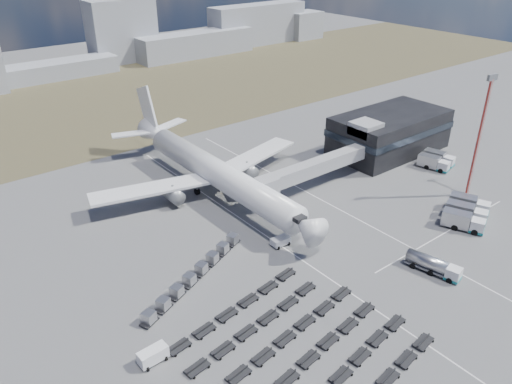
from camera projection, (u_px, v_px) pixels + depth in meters
ground at (319, 262)px, 85.49m from camera, size 420.00×420.00×0.00m
grass_strip at (81, 105)px, 162.06m from camera, size 420.00×90.00×0.01m
lane_markings at (345, 235)px, 92.91m from camera, size 47.12×110.00×0.01m
terminal at (389, 132)px, 125.83m from camera, size 30.40×16.40×11.00m
jet_bridge at (306, 171)px, 106.04m from camera, size 30.30×3.80×7.05m
airliner at (213, 170)px, 105.56m from camera, size 51.59×64.53×17.62m
skyline at (45, 57)px, 187.95m from camera, size 296.03×26.11×25.47m
fuel_tanker at (433, 265)px, 82.18m from camera, size 4.17×9.29×2.91m
pushback_tug at (280, 242)px, 89.66m from camera, size 3.51×2.04×1.54m
utility_van at (153, 356)px, 65.17m from camera, size 4.03×1.97×2.14m
catering_truck at (243, 188)px, 106.68m from camera, size 4.86×7.00×2.97m
service_trucks_near at (466, 212)px, 97.05m from camera, size 12.37×11.04×3.10m
service_trucks_far at (436, 160)px, 119.27m from camera, size 7.62×8.49×2.92m
uld_row at (195, 274)px, 80.73m from camera, size 24.65×11.84×1.77m
baggage_dollies at (297, 351)px, 66.77m from camera, size 33.04×28.85×0.80m
floodlight_mast at (479, 138)px, 100.93m from camera, size 2.48×2.02×26.10m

